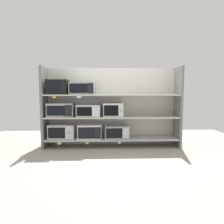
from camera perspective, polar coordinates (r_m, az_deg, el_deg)
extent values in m
cube|color=gray|center=(3.66, 0.56, -14.06)|extent=(6.97, 6.00, 0.02)
cube|color=beige|center=(4.72, -0.11, 1.62)|extent=(3.17, 0.04, 1.80)
cube|color=slate|center=(4.66, -18.92, 1.29)|extent=(0.05, 0.48, 1.80)
cube|color=slate|center=(4.76, 18.51, 1.38)|extent=(0.05, 0.48, 1.80)
cube|color=beige|center=(4.57, 0.00, -7.65)|extent=(2.97, 0.48, 0.03)
cube|color=#BCBAB8|center=(4.64, -14.20, -5.44)|extent=(0.58, 0.34, 0.32)
cube|color=black|center=(4.49, -15.69, -5.83)|extent=(0.37, 0.01, 0.23)
cube|color=silver|center=(4.43, -12.26, -5.89)|extent=(0.17, 0.01, 0.25)
cylinder|color=#262628|center=(4.42, -12.28, -5.92)|extent=(0.02, 0.01, 0.02)
cube|color=silver|center=(4.55, -6.37, -5.52)|extent=(0.53, 0.41, 0.32)
cube|color=black|center=(4.35, -7.43, -6.03)|extent=(0.36, 0.01, 0.25)
cube|color=black|center=(4.33, -4.15, -6.04)|extent=(0.14, 0.01, 0.25)
cylinder|color=#262628|center=(4.33, -4.15, -6.52)|extent=(0.02, 0.01, 0.02)
cylinder|color=#262628|center=(4.32, -4.16, -5.61)|extent=(0.02, 0.01, 0.02)
cube|color=#9BA5AE|center=(4.54, 1.41, -5.71)|extent=(0.54, 0.34, 0.28)
cube|color=black|center=(4.37, 0.64, -6.15)|extent=(0.36, 0.01, 0.22)
cube|color=silver|center=(4.39, 3.99, -6.11)|extent=(0.15, 0.01, 0.23)
cube|color=beige|center=(4.45, -14.92, -8.75)|extent=(0.08, 0.00, 0.05)
cube|color=beige|center=(4.36, -7.19, -8.91)|extent=(0.06, 0.00, 0.05)
cube|color=white|center=(4.35, 2.16, -8.86)|extent=(0.05, 0.00, 0.04)
cube|color=beige|center=(4.49, 0.00, -1.46)|extent=(2.97, 0.48, 0.03)
cube|color=#9F9BA1|center=(4.57, -14.40, 0.59)|extent=(0.57, 0.42, 0.30)
cube|color=black|center=(4.38, -15.89, 0.36)|extent=(0.38, 0.01, 0.21)
cube|color=black|center=(4.33, -12.44, 0.37)|extent=(0.15, 0.01, 0.24)
cylinder|color=#262628|center=(4.32, -12.46, 0.36)|extent=(0.02, 0.01, 0.02)
cube|color=#B3BAC2|center=(4.48, -6.73, 0.40)|extent=(0.52, 0.42, 0.27)
cube|color=black|center=(4.28, -7.99, 0.15)|extent=(0.33, 0.01, 0.19)
cube|color=silver|center=(4.26, -4.72, 0.16)|extent=(0.16, 0.01, 0.21)
cube|color=silver|center=(4.47, 0.28, 0.64)|extent=(0.44, 0.40, 0.30)
cube|color=black|center=(4.27, -0.23, 0.42)|extent=(0.31, 0.01, 0.23)
cube|color=silver|center=(4.28, 2.54, 0.43)|extent=(0.10, 0.01, 0.24)
cylinder|color=#262628|center=(4.27, 2.55, 0.42)|extent=(0.02, 0.01, 0.02)
cube|color=beige|center=(4.46, 0.00, 4.88)|extent=(2.97, 0.48, 0.03)
cube|color=black|center=(4.58, -15.33, 6.90)|extent=(0.44, 0.42, 0.32)
cube|color=black|center=(4.38, -16.55, 6.95)|extent=(0.32, 0.01, 0.24)
cube|color=black|center=(4.33, -13.87, 7.03)|extent=(0.10, 0.01, 0.26)
cylinder|color=#262628|center=(4.32, -13.89, 7.04)|extent=(0.02, 0.01, 0.02)
cube|color=#97A2A4|center=(4.48, -8.63, 6.73)|extent=(0.54, 0.35, 0.27)
cube|color=black|center=(4.31, -9.69, 6.78)|extent=(0.38, 0.01, 0.20)
cube|color=black|center=(4.29, -6.28, 6.83)|extent=(0.13, 0.01, 0.21)
cube|color=orange|center=(4.35, -16.35, 4.13)|extent=(0.07, 0.00, 0.04)
cube|color=white|center=(4.25, -9.47, 4.29)|extent=(0.09, 0.00, 0.03)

